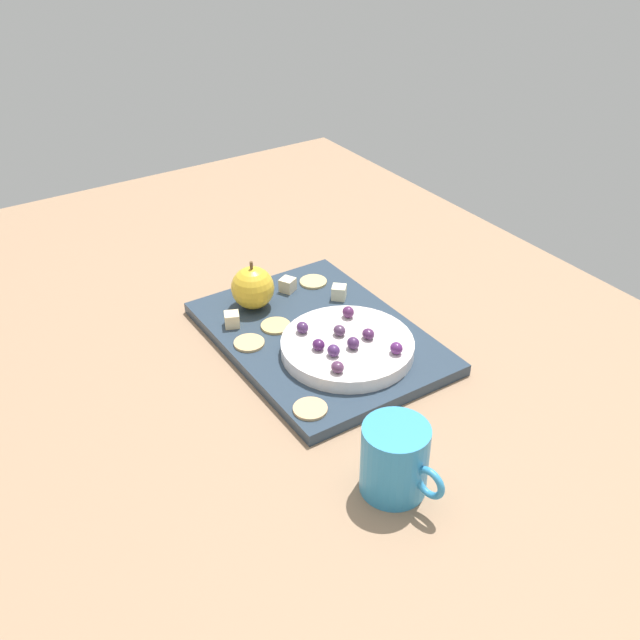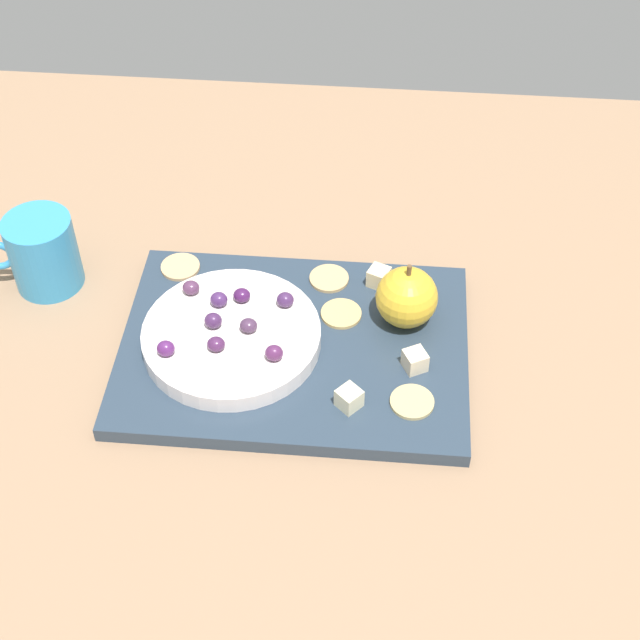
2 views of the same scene
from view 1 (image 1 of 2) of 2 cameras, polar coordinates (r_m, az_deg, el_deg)
name	(u,v)px [view 1 (image 1 of 2)]	position (r cm, az deg, el deg)	size (l,w,h in cm)	color
table	(303,349)	(111.32, -1.33, -2.25)	(145.99, 103.68, 4.19)	#947256
platter	(319,337)	(108.62, -0.11, -1.34)	(36.94, 26.70, 1.73)	#2B3A4A
serving_dish	(347,347)	(103.38, 2.15, -2.11)	(18.93, 18.93, 2.03)	white
apple_whole	(253,288)	(112.98, -5.29, 2.53)	(6.70, 6.70, 6.70)	gold
apple_stem	(251,265)	(111.02, -5.39, 4.28)	(0.50, 0.50, 1.20)	brown
cheese_cube_0	(288,285)	(117.86, -2.55, 2.77)	(2.17, 2.17, 2.17)	beige
cheese_cube_1	(232,320)	(109.80, -6.90, 0.03)	(2.17, 2.17, 2.17)	beige
cheese_cube_2	(339,292)	(115.77, 1.49, 2.18)	(2.17, 2.17, 2.17)	beige
cracker_0	(276,326)	(109.41, -3.48, -0.46)	(4.47, 4.47, 0.40)	tan
cracker_1	(313,282)	(120.35, -0.53, 3.01)	(4.47, 4.47, 0.40)	tan
cracker_2	(310,409)	(93.89, -0.77, -6.96)	(4.47, 4.47, 0.40)	tan
cracker_3	(249,343)	(106.02, -5.56, -1.80)	(4.47, 4.47, 0.40)	tan
grape_0	(339,330)	(103.59, 1.53, -0.82)	(1.87, 1.69, 1.52)	#482E4A
grape_1	(338,367)	(96.51, 1.38, -3.70)	(1.87, 1.69, 1.54)	#522E4E
grape_2	(348,312)	(107.47, 2.22, 0.62)	(1.87, 1.69, 1.75)	#532551
grape_3	(396,348)	(100.38, 5.99, -2.21)	(1.87, 1.69, 1.69)	#542260
grape_4	(319,345)	(100.64, -0.11, -1.95)	(1.87, 1.69, 1.54)	#421A4B
grape_5	(368,334)	(103.04, 3.79, -1.10)	(1.87, 1.69, 1.52)	#48224B
grape_6	(302,328)	(104.07, -1.38, -0.59)	(1.87, 1.69, 1.68)	#442652
grape_7	(334,351)	(99.42, 1.07, -2.40)	(1.87, 1.69, 1.67)	#46275A
grape_8	(353,343)	(100.87, 2.61, -1.82)	(1.87, 1.69, 1.75)	#43254E
cup	(395,460)	(83.85, 5.90, -10.80)	(10.89, 7.73, 8.94)	#348FC6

